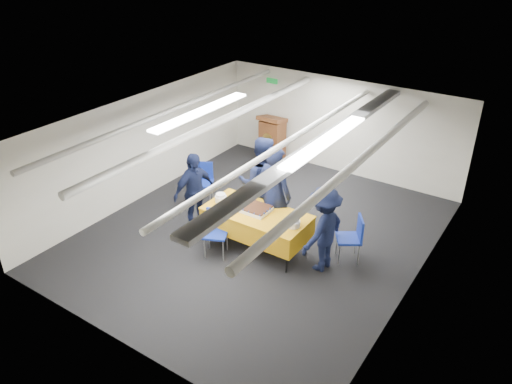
# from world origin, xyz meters

# --- Properties ---
(ground) EXTENTS (7.00, 7.00, 0.00)m
(ground) POSITION_xyz_m (0.00, 0.00, 0.00)
(ground) COLOR black
(ground) RESTS_ON ground
(room_shell) EXTENTS (6.00, 7.00, 2.30)m
(room_shell) POSITION_xyz_m (0.09, 0.41, 1.81)
(room_shell) COLOR silver
(room_shell) RESTS_ON ground
(serving_table) EXTENTS (1.95, 0.94, 0.77)m
(serving_table) POSITION_xyz_m (0.22, -0.40, 0.56)
(serving_table) COLOR black
(serving_table) RESTS_ON ground
(sheet_cake) EXTENTS (0.56, 0.43, 0.10)m
(sheet_cake) POSITION_xyz_m (0.17, -0.38, 0.82)
(sheet_cake) COLOR white
(sheet_cake) RESTS_ON serving_table
(plate_stack_left) EXTENTS (0.22, 0.22, 0.16)m
(plate_stack_left) POSITION_xyz_m (-0.56, -0.45, 0.85)
(plate_stack_left) COLOR white
(plate_stack_left) RESTS_ON serving_table
(plate_stack_right) EXTENTS (0.23, 0.23, 0.16)m
(plate_stack_right) POSITION_xyz_m (1.02, -0.45, 0.84)
(plate_stack_right) COLOR white
(plate_stack_right) RESTS_ON serving_table
(podium) EXTENTS (0.62, 0.53, 1.25)m
(podium) POSITION_xyz_m (-1.60, 3.05, 0.61)
(podium) COLOR brown
(podium) RESTS_ON ground
(chair_near) EXTENTS (0.56, 0.56, 0.87)m
(chair_near) POSITION_xyz_m (-0.31, -0.92, 0.53)
(chair_near) COLOR gray
(chair_near) RESTS_ON ground
(chair_right) EXTENTS (0.58, 0.58, 0.87)m
(chair_right) POSITION_xyz_m (1.86, 0.24, 0.53)
(chair_right) COLOR gray
(chair_right) RESTS_ON ground
(chair_left) EXTENTS (0.57, 0.57, 0.87)m
(chair_left) POSITION_xyz_m (-1.76, 0.50, 0.53)
(chair_left) COLOR gray
(chair_left) RESTS_ON ground
(sailor_a) EXTENTS (0.73, 0.51, 1.93)m
(sailor_a) POSITION_xyz_m (0.31, 0.06, 0.96)
(sailor_a) COLOR black
(sailor_a) RESTS_ON ground
(sailor_b) EXTENTS (1.15, 1.09, 1.88)m
(sailor_b) POSITION_xyz_m (-0.17, 0.35, 0.94)
(sailor_b) COLOR black
(sailor_b) RESTS_ON ground
(sailor_c) EXTENTS (0.58, 1.00, 1.61)m
(sailor_c) POSITION_xyz_m (-1.17, -0.48, 0.80)
(sailor_c) COLOR black
(sailor_c) RESTS_ON ground
(sailor_d) EXTENTS (0.72, 1.09, 1.57)m
(sailor_d) POSITION_xyz_m (1.50, -0.27, 0.79)
(sailor_d) COLOR black
(sailor_d) RESTS_ON ground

